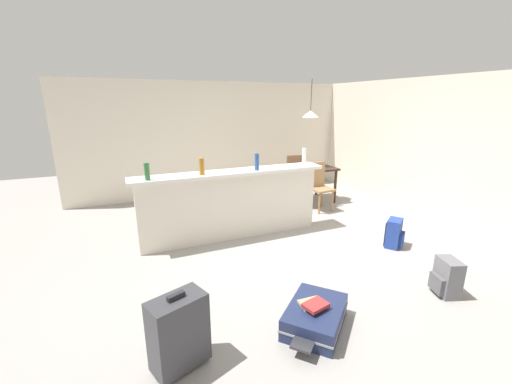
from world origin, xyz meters
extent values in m
cube|color=gray|center=(0.00, 0.00, -0.03)|extent=(13.00, 13.00, 0.05)
cube|color=silver|center=(0.00, 3.05, 1.25)|extent=(6.60, 0.10, 2.50)
cube|color=silver|center=(3.05, 0.30, 1.25)|extent=(0.10, 6.00, 2.50)
cube|color=silver|center=(-0.64, 0.41, 0.51)|extent=(2.80, 0.20, 1.02)
cube|color=white|center=(-0.64, 0.41, 1.04)|extent=(2.96, 0.40, 0.05)
cylinder|color=#2D6B38|center=(-1.85, 0.31, 1.18)|extent=(0.07, 0.07, 0.23)
cylinder|color=#9E661E|center=(-1.11, 0.35, 1.19)|extent=(0.08, 0.08, 0.24)
cylinder|color=#284C89|center=(-0.27, 0.32, 1.19)|extent=(0.07, 0.07, 0.25)
cylinder|color=silver|center=(0.63, 0.44, 1.20)|extent=(0.06, 0.06, 0.27)
cube|color=#332319|center=(1.44, 1.59, 0.72)|extent=(1.10, 0.80, 0.04)
cylinder|color=#332319|center=(0.95, 1.25, 0.35)|extent=(0.06, 0.06, 0.70)
cylinder|color=#332319|center=(1.93, 1.25, 0.35)|extent=(0.06, 0.06, 0.70)
cylinder|color=#332319|center=(0.95, 1.93, 0.35)|extent=(0.06, 0.06, 0.70)
cylinder|color=#332319|center=(1.93, 1.93, 0.35)|extent=(0.06, 0.06, 0.70)
cube|color=#9E754C|center=(1.37, 0.95, 0.43)|extent=(0.43, 0.43, 0.04)
cube|color=#9E754C|center=(1.36, 1.13, 0.69)|extent=(0.40, 0.07, 0.48)
cylinder|color=#9E754C|center=(1.23, 0.78, 0.21)|extent=(0.04, 0.04, 0.41)
cylinder|color=#9E754C|center=(1.55, 0.81, 0.21)|extent=(0.04, 0.04, 0.41)
cylinder|color=#9E754C|center=(1.20, 1.10, 0.21)|extent=(0.04, 0.04, 0.41)
cylinder|color=#9E754C|center=(1.52, 1.13, 0.21)|extent=(0.04, 0.04, 0.41)
cube|color=#9E754C|center=(1.45, 2.23, 0.43)|extent=(0.47, 0.47, 0.04)
cube|color=#9E754C|center=(1.42, 2.05, 0.69)|extent=(0.40, 0.11, 0.48)
cylinder|color=#9E754C|center=(1.64, 2.35, 0.21)|extent=(0.04, 0.04, 0.41)
cylinder|color=#9E754C|center=(1.33, 2.42, 0.21)|extent=(0.04, 0.04, 0.41)
cylinder|color=#9E754C|center=(1.58, 2.04, 0.21)|extent=(0.04, 0.04, 0.41)
cylinder|color=#9E754C|center=(1.26, 2.10, 0.21)|extent=(0.04, 0.04, 0.41)
cylinder|color=black|center=(1.51, 1.66, 2.19)|extent=(0.01, 0.01, 0.62)
cone|color=white|center=(1.51, 1.66, 1.83)|extent=(0.34, 0.34, 0.14)
sphere|color=white|center=(1.51, 1.66, 1.75)|extent=(0.07, 0.07, 0.07)
cube|color=#1E284C|center=(-0.63, -1.88, 0.11)|extent=(0.83, 0.81, 0.22)
cube|color=gray|center=(-0.63, -1.88, 0.11)|extent=(0.84, 0.83, 0.02)
cube|color=#2D2D33|center=(-0.94, -2.15, 0.11)|extent=(0.22, 0.23, 0.02)
cube|color=#38383D|center=(-1.89, -1.85, 0.33)|extent=(0.50, 0.38, 0.60)
cylinder|color=black|center=(-2.07, -1.92, 0.03)|extent=(0.07, 0.05, 0.06)
cylinder|color=black|center=(-1.71, -1.79, 0.03)|extent=(0.07, 0.05, 0.06)
cube|color=#232328|center=(-1.89, -1.85, 0.65)|extent=(0.15, 0.09, 0.04)
cube|color=slate|center=(1.00, -2.01, 0.21)|extent=(0.27, 0.33, 0.42)
cube|color=#515155|center=(0.90, -1.97, 0.14)|extent=(0.13, 0.23, 0.19)
cube|color=black|center=(1.12, -1.97, 0.19)|extent=(0.03, 0.04, 0.36)
cube|color=black|center=(1.07, -2.11, 0.19)|extent=(0.03, 0.04, 0.36)
cube|color=#233D93|center=(1.41, -0.85, 0.21)|extent=(0.33, 0.31, 0.42)
cube|color=navy|center=(1.47, -0.94, 0.14)|extent=(0.22, 0.17, 0.19)
cube|color=black|center=(1.30, -0.80, 0.19)|extent=(0.04, 0.04, 0.36)
cube|color=black|center=(1.41, -0.73, 0.19)|extent=(0.04, 0.04, 0.36)
cube|color=tan|center=(-0.66, -1.84, 0.23)|extent=(0.23, 0.17, 0.03)
cube|color=#AD2D2D|center=(-0.66, -1.91, 0.26)|extent=(0.25, 0.21, 0.03)
camera|label=1|loc=(-2.18, -4.03, 2.07)|focal=22.48mm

